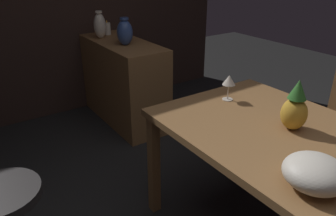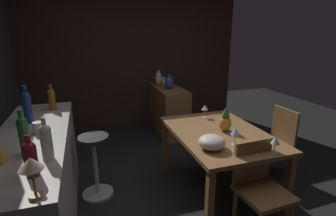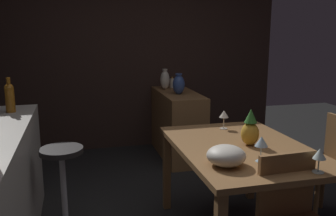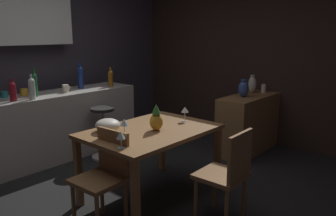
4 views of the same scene
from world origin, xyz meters
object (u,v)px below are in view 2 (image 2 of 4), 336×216
at_px(wine_bottle_clear, 46,140).
at_px(wine_glass_right, 205,108).
at_px(pineapple_centerpiece, 225,121).
at_px(chair_near_window, 259,186).
at_px(wine_bottle_amber, 52,98).
at_px(counter_lamp, 31,167).
at_px(chair_by_doorway, 275,140).
at_px(vase_ceramic_ivory, 158,78).
at_px(bar_stool, 96,165).
at_px(sideboard_cabinet, 168,110).
at_px(pillar_candle_tall, 163,80).
at_px(wine_bottle_ruby, 30,157).
at_px(cup_cream, 38,128).
at_px(wine_glass_center, 235,132).
at_px(dining_table, 219,139).
at_px(wine_bottle_green, 24,134).
at_px(fruit_bowl, 212,142).
at_px(wine_bottle_cobalt, 27,106).
at_px(vase_ceramic_blue, 169,82).
at_px(wine_glass_left, 275,141).

bearing_deg(wine_bottle_clear, wine_glass_right, -61.52).
bearing_deg(pineapple_centerpiece, chair_near_window, 178.29).
height_order(pineapple_centerpiece, wine_bottle_amber, wine_bottle_amber).
relative_size(pineapple_centerpiece, counter_lamp, 1.13).
height_order(chair_by_doorway, vase_ceramic_ivory, vase_ceramic_ivory).
bearing_deg(chair_near_window, bar_stool, 52.62).
relative_size(sideboard_cabinet, vase_ceramic_ivory, 4.17).
height_order(chair_by_doorway, pillar_candle_tall, pillar_candle_tall).
bearing_deg(wine_bottle_ruby, cup_cream, 5.25).
height_order(wine_glass_center, vase_ceramic_ivory, vase_ceramic_ivory).
xyz_separation_m(dining_table, pillar_candle_tall, (2.31, -0.09, 0.22)).
height_order(wine_glass_right, wine_glass_center, wine_glass_center).
bearing_deg(wine_bottle_green, fruit_bowl, -91.13).
relative_size(wine_bottle_ruby, cup_cream, 2.25).
xyz_separation_m(wine_bottle_clear, wine_bottle_cobalt, (0.87, 0.26, 0.03)).
relative_size(bar_stool, vase_ceramic_blue, 2.86).
xyz_separation_m(wine_glass_center, vase_ceramic_ivory, (2.52, 0.01, 0.08)).
relative_size(sideboard_cabinet, chair_near_window, 1.28).
bearing_deg(dining_table, wine_bottle_clear, 104.85).
bearing_deg(sideboard_cabinet, wine_glass_left, -176.66).
bearing_deg(cup_cream, bar_stool, -60.47).
relative_size(fruit_bowl, pillar_candle_tall, 1.68).
bearing_deg(wine_glass_center, vase_ceramic_blue, -1.75).
height_order(wine_bottle_amber, vase_ceramic_blue, wine_bottle_amber).
height_order(fruit_bowl, cup_cream, cup_cream).
distance_m(dining_table, fruit_bowl, 0.45).
height_order(dining_table, sideboard_cabinet, sideboard_cabinet).
distance_m(wine_glass_left, cup_cream, 2.07).
bearing_deg(chair_by_doorway, wine_bottle_ruby, 106.15).
bearing_deg(wine_bottle_green, chair_near_window, -100.59).
bearing_deg(wine_bottle_amber, chair_by_doorway, -106.58).
bearing_deg(vase_ceramic_ivory, wine_bottle_amber, 128.99).
bearing_deg(wine_glass_center, dining_table, -4.78).
xyz_separation_m(fruit_bowl, wine_bottle_cobalt, (0.78, 1.59, 0.27)).
distance_m(sideboard_cabinet, wine_bottle_cobalt, 2.53).
distance_m(sideboard_cabinet, chair_by_doorway, 2.00).
relative_size(dining_table, wine_bottle_ruby, 4.88).
distance_m(pillar_candle_tall, vase_ceramic_ivory, 0.19).
distance_m(fruit_bowl, vase_ceramic_ivory, 2.54).
height_order(wine_bottle_green, pillar_candle_tall, wine_bottle_green).
xyz_separation_m(wine_bottle_clear, vase_ceramic_ivory, (2.61, -1.56, -0.10)).
bearing_deg(wine_bottle_ruby, wine_glass_right, -57.45).
height_order(bar_stool, wine_bottle_green, wine_bottle_green).
bearing_deg(bar_stool, wine_glass_left, -122.47).
bearing_deg(wine_glass_right, cup_cream, 101.33).
bearing_deg(pineapple_centerpiece, fruit_bowl, 135.75).
distance_m(wine_glass_left, pineapple_centerpiece, 0.61).
height_order(dining_table, counter_lamp, counter_lamp).
height_order(fruit_bowl, counter_lamp, counter_lamp).
bearing_deg(pillar_candle_tall, dining_table, 177.66).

